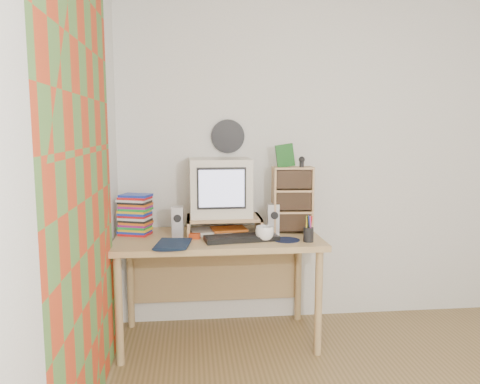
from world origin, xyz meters
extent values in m
plane|color=white|center=(0.00, 1.75, 1.25)|extent=(3.50, 0.00, 3.50)
plane|color=white|center=(-1.75, 0.00, 1.25)|extent=(0.00, 3.50, 3.50)
plane|color=#C23C1B|center=(-1.71, 0.48, 1.15)|extent=(0.00, 2.20, 2.20)
cylinder|color=black|center=(-0.93, 1.73, 1.43)|extent=(0.25, 0.02, 0.25)
cube|color=tan|center=(-1.03, 1.38, 0.73)|extent=(1.40, 0.70, 0.04)
cube|color=tan|center=(-1.03, 1.71, 0.38)|extent=(1.33, 0.02, 0.41)
cylinder|color=tan|center=(-1.67, 1.09, 0.35)|extent=(0.05, 0.05, 0.71)
cylinder|color=tan|center=(-0.39, 1.09, 0.35)|extent=(0.05, 0.05, 0.71)
cylinder|color=tan|center=(-1.67, 1.67, 0.35)|extent=(0.05, 0.05, 0.71)
cylinder|color=tan|center=(-0.39, 1.67, 0.35)|extent=(0.05, 0.05, 0.71)
cube|color=tan|center=(-1.23, 1.48, 0.81)|extent=(0.02, 0.30, 0.12)
cube|color=tan|center=(-0.73, 1.48, 0.81)|extent=(0.02, 0.30, 0.12)
cube|color=tan|center=(-0.98, 1.48, 0.86)|extent=(0.52, 0.30, 0.02)
cube|color=beige|center=(-1.00, 1.53, 1.07)|extent=(0.43, 0.43, 0.41)
cube|color=#B7B6BC|center=(-1.30, 1.40, 0.85)|extent=(0.08, 0.08, 0.21)
cube|color=#B7B6BC|center=(-0.63, 1.43, 0.86)|extent=(0.09, 0.09, 0.21)
cube|color=black|center=(-0.88, 1.24, 0.77)|extent=(0.50, 0.23, 0.03)
cube|color=tan|center=(-0.49, 1.46, 0.99)|extent=(0.29, 0.17, 0.47)
imported|color=white|center=(-0.73, 1.22, 0.80)|extent=(0.15, 0.15, 0.10)
imported|color=#0D1A32|center=(-1.43, 1.15, 0.78)|extent=(0.28, 0.22, 0.05)
cylinder|color=black|center=(-0.58, 1.22, 0.75)|extent=(0.18, 0.18, 0.00)
cube|color=#B23713|center=(-1.19, 1.33, 0.77)|extent=(0.08, 0.06, 0.04)
cube|color=#18551B|center=(-0.55, 1.45, 1.30)|extent=(0.13, 0.03, 0.16)
camera|label=1|loc=(-1.21, -1.77, 1.48)|focal=35.00mm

